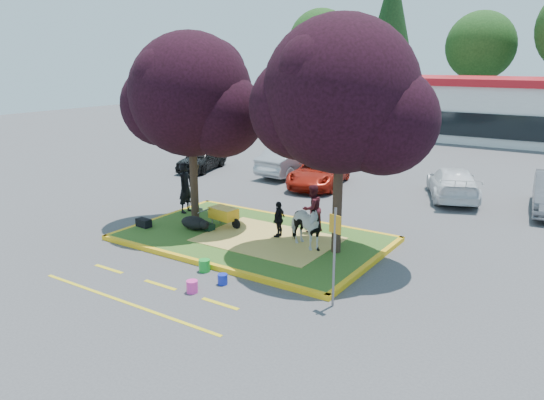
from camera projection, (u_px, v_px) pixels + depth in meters
The scene contains 31 objects.
ground at pixel (253, 240), 17.25m from camera, with size 90.00×90.00×0.00m, color #424244.
median_island at pixel (253, 238), 17.23m from camera, with size 8.00×5.00×0.15m, color #345A1C.
curb_near at pixel (201, 263), 15.14m from camera, with size 8.30×0.16×0.15m, color yellow.
curb_far at pixel (294, 219), 19.31m from camera, with size 8.30×0.16×0.15m, color yellow.
curb_left at pixel (162, 218), 19.39m from camera, with size 0.16×5.30×0.15m, color yellow.
curb_right at pixel (370, 264), 15.07m from camera, with size 0.16×5.30×0.15m, color yellow.
straw_bedding at pixel (268, 239), 16.89m from camera, with size 4.20×3.00×0.01m, color #EBD061.
tree_purple_left at pixel (191, 100), 17.90m from camera, with size 5.06×4.20×6.51m.
tree_purple_right at pixel (341, 102), 14.66m from camera, with size 5.30×4.40×6.82m.
fire_lane_stripe_a at pixel (109, 269), 14.91m from camera, with size 1.10×0.12×0.01m, color yellow.
fire_lane_stripe_b at pixel (160, 285), 13.85m from camera, with size 1.10×0.12×0.01m, color yellow.
fire_lane_stripe_c at pixel (220, 304), 12.79m from camera, with size 1.10×0.12×0.01m, color yellow.
fire_lane_long at pixel (125, 302), 12.88m from camera, with size 6.00×0.10×0.01m, color yellow.
retail_building at pixel (499, 108), 38.21m from camera, with size 20.40×8.40×4.40m.
treeline at pixel (519, 34), 44.98m from camera, with size 46.58×7.80×14.63m.
cow at pixel (303, 226), 15.99m from camera, with size 0.76×1.66×1.40m, color silver.
calf at pixel (194, 223), 17.85m from camera, with size 1.03×0.58×0.44m, color black.
handler at pixel (186, 188), 19.67m from camera, with size 0.68×0.45×1.87m, color black.
visitor_a at pixel (312, 208), 17.47m from camera, with size 0.77×0.60×1.59m, color #44131B.
visitor_b at pixel (279, 219), 16.98m from camera, with size 0.70×0.29×1.19m, color black.
wheelbarrow at pixel (224, 214), 18.11m from camera, with size 1.74×0.72×0.65m.
gear_bag_dark at pixel (144, 223), 18.13m from camera, with size 0.54×0.29×0.27m, color black.
gear_bag_green at pixel (208, 227), 17.77m from camera, with size 0.44×0.27×0.23m, color black.
sign_post at pixel (334, 247), 12.29m from camera, with size 0.34×0.12×2.45m.
bucket_green at pixel (204, 266), 14.71m from camera, with size 0.32×0.32×0.34m, color green.
bucket_pink at pixel (192, 287), 13.38m from camera, with size 0.30×0.30×0.32m, color #FD38A6.
bucket_blue at pixel (223, 279), 13.87m from camera, with size 0.26×0.26×0.28m, color #1628B7.
car_black at pixel (202, 158), 28.03m from camera, with size 1.52×3.77×1.28m, color black.
car_silver at pixel (294, 160), 26.82m from camera, with size 1.60×4.58×1.51m, color #A5A8AD.
car_red at pixel (319, 173), 24.47m from camera, with size 2.10×4.56×1.27m, color #A81C0E.
car_white at pixel (453, 183), 22.30m from camera, with size 1.84×4.52×1.31m, color white.
Camera 1 is at (9.47, -13.30, 5.74)m, focal length 35.00 mm.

